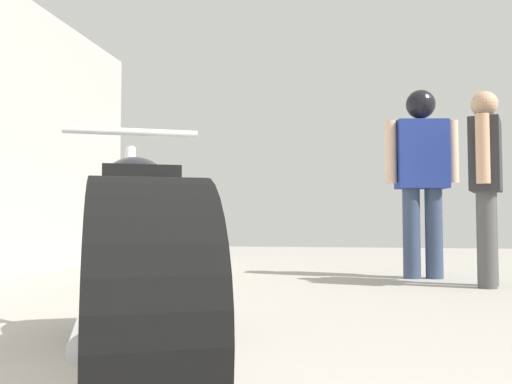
# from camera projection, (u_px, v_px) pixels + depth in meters

# --- Properties ---
(ground_plane) EXTENTS (16.87, 16.87, 0.00)m
(ground_plane) POSITION_uv_depth(u_px,v_px,m) (327.00, 308.00, 3.41)
(ground_plane) COLOR #A8A399
(motorcycle_maroon_cruiser) EXTENTS (1.08, 1.97, 0.96)m
(motorcycle_maroon_cruiser) POSITION_uv_depth(u_px,v_px,m) (135.00, 263.00, 1.87)
(motorcycle_maroon_cruiser) COLOR black
(motorcycle_maroon_cruiser) RESTS_ON ground_plane
(mechanic_in_blue) EXTENTS (0.35, 0.65, 1.61)m
(mechanic_in_blue) POSITION_uv_depth(u_px,v_px,m) (486.00, 175.00, 4.57)
(mechanic_in_blue) COLOR #4C4C4C
(mechanic_in_blue) RESTS_ON ground_plane
(mechanic_with_helmet) EXTENTS (0.71, 0.33, 1.79)m
(mechanic_with_helmet) POSITION_uv_depth(u_px,v_px,m) (422.00, 165.00, 5.26)
(mechanic_with_helmet) COLOR #384766
(mechanic_with_helmet) RESTS_ON ground_plane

